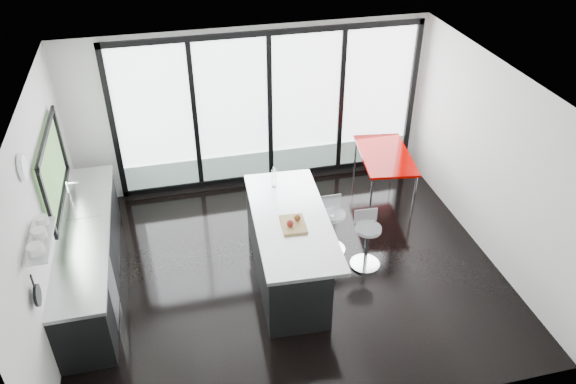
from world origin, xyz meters
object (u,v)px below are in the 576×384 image
object	(u,v)px
bar_stool_far	(332,232)
red_table	(383,173)
island	(285,246)
bar_stool_near	(367,246)

from	to	relation	value
bar_stool_far	red_table	xyz separation A→B (m)	(1.33, 1.31, 0.03)
bar_stool_far	red_table	size ratio (longest dim) A/B	0.49
island	red_table	bearing A→B (deg)	38.11
red_table	bar_stool_near	bearing A→B (deg)	-118.29
bar_stool_near	island	bearing A→B (deg)	177.79
bar_stool_near	bar_stool_far	distance (m)	0.59
island	bar_stool_near	world-z (taller)	island
bar_stool_near	red_table	bearing A→B (deg)	63.86
island	bar_stool_far	distance (m)	0.87
island	bar_stool_near	bearing A→B (deg)	-4.36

